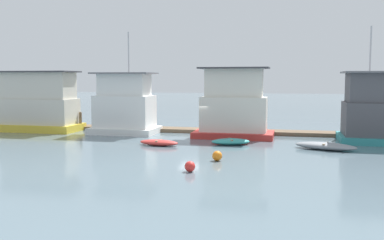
# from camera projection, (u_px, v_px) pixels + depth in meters

# --- Properties ---
(ground_plane) EXTENTS (200.00, 200.00, 0.00)m
(ground_plane) POSITION_uv_depth(u_px,v_px,m) (195.00, 136.00, 34.23)
(ground_plane) COLOR slate
(dock_walkway) EXTENTS (42.40, 1.96, 0.30)m
(dock_walkway) POSITION_uv_depth(u_px,v_px,m) (202.00, 130.00, 36.78)
(dock_walkway) COLOR brown
(dock_walkway) RESTS_ON ground_plane
(houseboat_yellow) EXTENTS (7.28, 3.53, 5.26)m
(houseboat_yellow) POSITION_uv_depth(u_px,v_px,m) (39.00, 104.00, 37.59)
(houseboat_yellow) COLOR gold
(houseboat_yellow) RESTS_ON ground_plane
(houseboat_white) EXTENTS (5.48, 3.78, 8.44)m
(houseboat_white) POSITION_uv_depth(u_px,v_px,m) (125.00, 107.00, 35.84)
(houseboat_white) COLOR white
(houseboat_white) RESTS_ON ground_plane
(houseboat_red) EXTENTS (6.19, 3.38, 5.48)m
(houseboat_red) POSITION_uv_depth(u_px,v_px,m) (234.00, 108.00, 33.35)
(houseboat_red) COLOR red
(houseboat_red) RESTS_ON ground_plane
(houseboat_teal) EXTENTS (5.86, 4.14, 8.34)m
(houseboat_teal) POSITION_uv_depth(u_px,v_px,m) (382.00, 110.00, 30.66)
(houseboat_teal) COLOR teal
(houseboat_teal) RESTS_ON ground_plane
(dinghy_red) EXTENTS (2.90, 1.37, 0.40)m
(dinghy_red) POSITION_uv_depth(u_px,v_px,m) (159.00, 143.00, 29.49)
(dinghy_red) COLOR red
(dinghy_red) RESTS_ON ground_plane
(dinghy_teal) EXTENTS (3.01, 2.20, 0.42)m
(dinghy_teal) POSITION_uv_depth(u_px,v_px,m) (231.00, 141.00, 29.91)
(dinghy_teal) COLOR teal
(dinghy_teal) RESTS_ON ground_plane
(dinghy_grey) EXTENTS (4.16, 2.43, 0.47)m
(dinghy_grey) POSITION_uv_depth(u_px,v_px,m) (325.00, 146.00, 27.74)
(dinghy_grey) COLOR gray
(dinghy_grey) RESTS_ON ground_plane
(mooring_post_far_right) EXTENTS (0.24, 0.24, 1.63)m
(mooring_post_far_right) POSITION_uv_depth(u_px,v_px,m) (81.00, 121.00, 37.94)
(mooring_post_far_right) COLOR brown
(mooring_post_far_right) RESTS_ON ground_plane
(buoy_red) EXTENTS (0.53, 0.53, 0.53)m
(buoy_red) POSITION_uv_depth(u_px,v_px,m) (190.00, 166.00, 21.17)
(buoy_red) COLOR red
(buoy_red) RESTS_ON ground_plane
(buoy_orange) EXTENTS (0.57, 0.57, 0.57)m
(buoy_orange) POSITION_uv_depth(u_px,v_px,m) (217.00, 156.00, 23.98)
(buoy_orange) COLOR orange
(buoy_orange) RESTS_ON ground_plane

